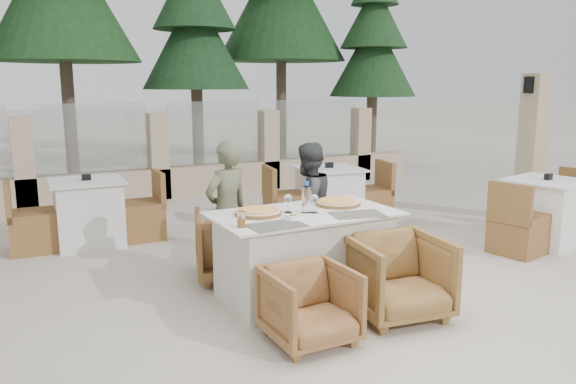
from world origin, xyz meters
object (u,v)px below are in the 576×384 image
dining_table (304,255)px  bg_table_c (545,212)px  beer_glass_right (308,197)px  water_bottle (306,197)px  wine_glass_centre (288,202)px  beer_glass_left (241,219)px  bg_table_b (329,196)px  olive_dish (293,217)px  armchair_far_left (233,244)px  bg_table_a (89,213)px  armchair_far_right (314,241)px  pizza_left (258,212)px  pizza_right (338,202)px  wine_glass_near (314,202)px  diner_right (308,205)px  armchair_near_left (310,305)px  diner_left (227,211)px  armchair_near_right (398,277)px

dining_table → bg_table_c: 3.34m
beer_glass_right → bg_table_c: beer_glass_right is taller
water_bottle → wine_glass_centre: bearing=155.1°
beer_glass_left → bg_table_b: bearing=45.9°
olive_dish → armchair_far_left: bearing=98.4°
olive_dish → bg_table_a: olive_dish is taller
wine_glass_centre → bg_table_a: (-1.29, 2.55, -0.48)m
olive_dish → armchair_far_right: size_ratio=0.18×
olive_dish → pizza_left: bearing=122.6°
pizza_right → wine_glass_near: size_ratio=2.25×
water_bottle → armchair_far_left: (-0.36, 0.79, -0.57)m
pizza_left → bg_table_b: pizza_left is taller
olive_dish → diner_right: diner_right is taller
bg_table_c → wine_glass_centre: bearing=169.6°
wine_glass_centre → armchair_far_left: 0.92m
water_bottle → beer_glass_right: (0.19, 0.29, -0.07)m
pizza_right → bg_table_c: (2.91, 0.02, -0.41)m
armchair_near_left → bg_table_b: bg_table_b is taller
bg_table_c → diner_right: bearing=156.0°
pizza_right → diner_left: size_ratio=0.31×
wine_glass_centre → bg_table_a: wine_glass_centre is taller
wine_glass_near → armchair_far_left: wine_glass_near is taller
dining_table → armchair_near_right: dining_table is taller
water_bottle → diner_left: 0.90m
wine_glass_near → armchair_far_right: bearing=59.4°
armchair_far_right → diner_left: bearing=15.5°
diner_left → diner_right: size_ratio=1.05×
armchair_far_left → bg_table_c: bg_table_c is taller
wine_glass_centre → armchair_near_right: bearing=-52.9°
beer_glass_left → diner_right: diner_right is taller
pizza_right → dining_table: bearing=-164.2°
armchair_far_right → bg_table_c: size_ratio=0.37×
wine_glass_centre → wine_glass_near: size_ratio=1.00×
beer_glass_left → armchair_near_left: bearing=-64.2°
wine_glass_centre → wine_glass_near: (0.19, -0.11, 0.00)m
armchair_near_right → bg_table_c: bg_table_c is taller
armchair_near_right → bg_table_b: size_ratio=0.45×
diner_left → wine_glass_centre: bearing=94.6°
dining_table → water_bottle: water_bottle is taller
bg_table_b → pizza_right: bearing=-110.3°
wine_glass_centre → armchair_near_left: bearing=-107.7°
pizza_right → pizza_left: bearing=-179.3°
dining_table → diner_left: (-0.42, 0.74, 0.29)m
armchair_far_left → diner_left: (-0.07, -0.04, 0.34)m
dining_table → beer_glass_right: (0.21, 0.29, 0.45)m
water_bottle → armchair_far_left: water_bottle is taller
beer_glass_right → armchair_far_right: beer_glass_right is taller
armchair_far_right → armchair_near_right: size_ratio=0.82×
wine_glass_centre → olive_dish: bearing=-109.0°
beer_glass_left → armchair_near_right: (1.15, -0.51, -0.50)m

